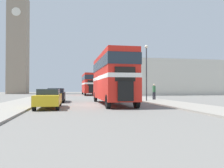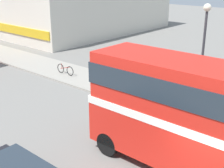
{
  "view_description": "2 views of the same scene",
  "coord_description": "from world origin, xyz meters",
  "px_view_note": "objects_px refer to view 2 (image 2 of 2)",
  "views": [
    {
      "loc": [
        -2.25,
        -18.97,
        1.49
      ],
      "look_at": [
        1.38,
        0.34,
        1.82
      ],
      "focal_mm": 35.0,
      "sensor_mm": 36.0,
      "label": 1
    },
    {
      "loc": [
        -8.26,
        -3.29,
        7.31
      ],
      "look_at": [
        1.38,
        4.99,
        2.74
      ],
      "focal_mm": 50.0,
      "sensor_mm": 36.0,
      "label": 2
    }
  ],
  "objects_px": {
    "bicycle_on_pavement": "(65,70)",
    "street_lamp": "(203,47)",
    "double_decker_bus": "(215,118)",
    "pedestrian_walking": "(178,85)"
  },
  "relations": [
    {
      "from": "double_decker_bus",
      "to": "bicycle_on_pavement",
      "type": "bearing_deg",
      "value": 69.97
    },
    {
      "from": "double_decker_bus",
      "to": "bicycle_on_pavement",
      "type": "relative_size",
      "value": 5.69
    },
    {
      "from": "double_decker_bus",
      "to": "street_lamp",
      "type": "relative_size",
      "value": 1.71
    },
    {
      "from": "double_decker_bus",
      "to": "street_lamp",
      "type": "bearing_deg",
      "value": 31.28
    },
    {
      "from": "pedestrian_walking",
      "to": "street_lamp",
      "type": "xyz_separation_m",
      "value": [
        -1.65,
        -2.07,
        2.81
      ]
    },
    {
      "from": "pedestrian_walking",
      "to": "bicycle_on_pavement",
      "type": "height_order",
      "value": "pedestrian_walking"
    },
    {
      "from": "bicycle_on_pavement",
      "to": "street_lamp",
      "type": "relative_size",
      "value": 0.3
    },
    {
      "from": "pedestrian_walking",
      "to": "street_lamp",
      "type": "bearing_deg",
      "value": -128.65
    },
    {
      "from": "street_lamp",
      "to": "double_decker_bus",
      "type": "bearing_deg",
      "value": -148.72
    },
    {
      "from": "pedestrian_walking",
      "to": "double_decker_bus",
      "type": "bearing_deg",
      "value": -141.67
    }
  ]
}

